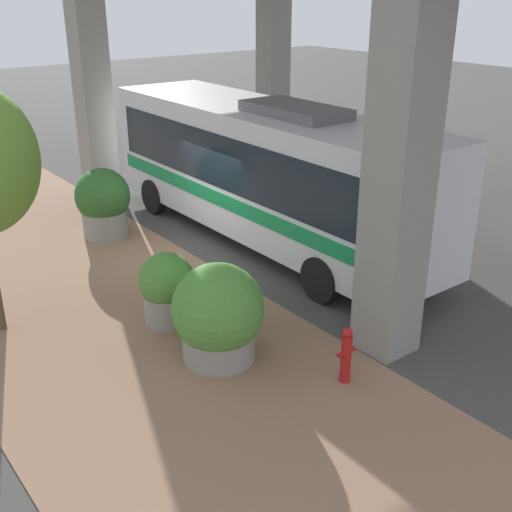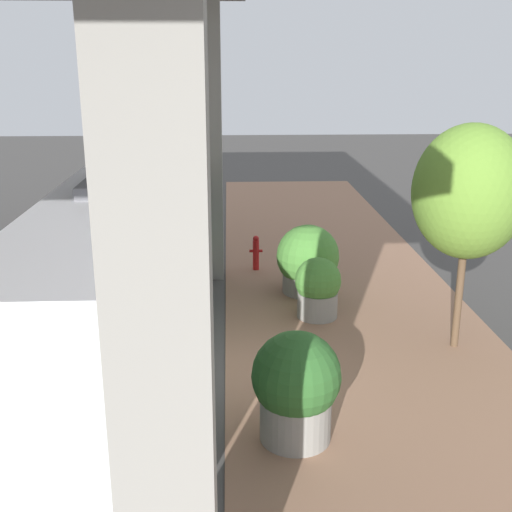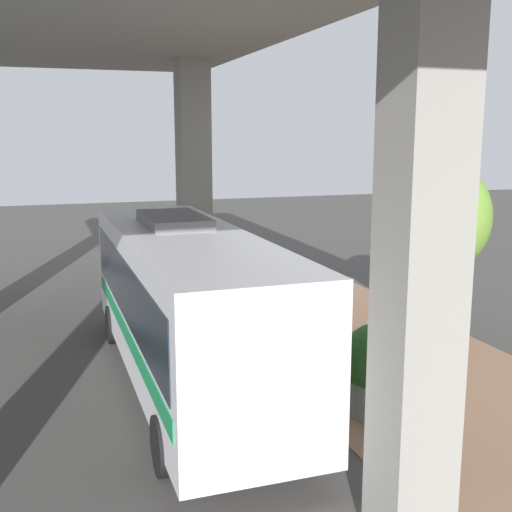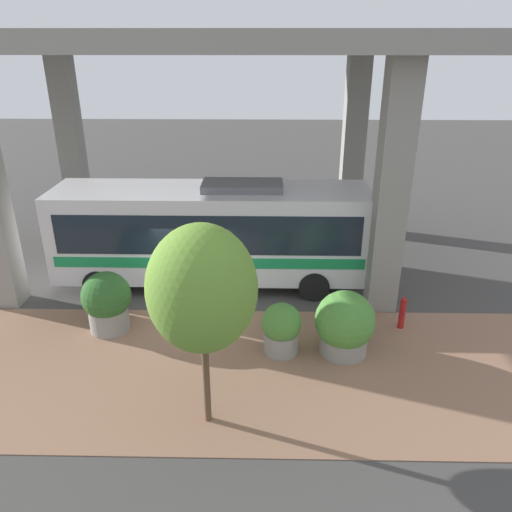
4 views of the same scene
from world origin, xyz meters
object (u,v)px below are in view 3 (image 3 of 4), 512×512
object	(u,v)px
planter_front	(319,309)
planter_back	(294,290)
fire_hydrant	(235,290)
planter_middle	(377,369)
bus	(185,297)
street_tree_near	(446,218)

from	to	relation	value
planter_front	planter_back	world-z (taller)	planter_back
fire_hydrant	planter_front	xyz separation A→B (m)	(-1.29, 3.59, 0.22)
fire_hydrant	planter_middle	xyz separation A→B (m)	(-0.26, 8.61, 0.42)
bus	planter_front	size ratio (longest dim) A/B	7.13
fire_hydrant	street_tree_near	xyz separation A→B (m)	(-4.00, 5.31, 2.82)
planter_front	planter_back	xyz separation A→B (m)	(0.04, -1.70, 0.13)
bus	street_tree_near	world-z (taller)	street_tree_near
fire_hydrant	planter_back	xyz separation A→B (m)	(-1.25, 1.89, 0.35)
planter_front	street_tree_near	bearing A→B (deg)	147.67
planter_front	planter_middle	size ratio (longest dim) A/B	0.80
planter_middle	planter_front	bearing A→B (deg)	-101.64
planter_front	street_tree_near	distance (m)	4.13
bus	planter_front	xyz separation A→B (m)	(-4.21, -2.25, -1.23)
planter_middle	planter_back	bearing A→B (deg)	-98.45
bus	fire_hydrant	xyz separation A→B (m)	(-2.92, -5.85, -1.45)
fire_hydrant	planter_back	bearing A→B (deg)	123.56
planter_middle	planter_back	world-z (taller)	planter_middle
planter_front	street_tree_near	xyz separation A→B (m)	(-2.71, 1.72, 2.60)
planter_back	street_tree_near	distance (m)	5.03
bus	planter_middle	size ratio (longest dim) A/B	5.69
planter_back	street_tree_near	size ratio (longest dim) A/B	0.38
bus	planter_front	bearing A→B (deg)	-151.82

